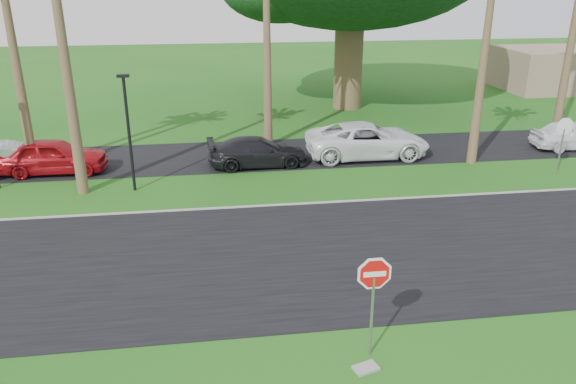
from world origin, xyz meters
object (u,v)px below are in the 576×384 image
Objects in this scene: stop_sign_near at (374,287)px; car_dark at (258,152)px; stop_sign_far at (563,134)px; car_red at (54,156)px; car_silver at (10,159)px; car_pickup at (574,135)px; car_minivan at (367,141)px.

stop_sign_near reaches higher than car_dark.
car_red is (-21.65, 3.11, -1.01)m from stop_sign_far.
car_pickup is at bearing -104.22° from car_silver.
car_minivan is 1.41× the size of car_pickup.
stop_sign_far is at bearing -97.58° from car_red.
car_dark is (-12.82, 2.86, -1.13)m from stop_sign_far.
stop_sign_near reaches higher than car_silver.
car_silver is at bearing 85.79° from car_red.
car_dark is (8.83, -0.25, -0.11)m from car_red.
car_minivan is (-7.57, 3.47, -0.97)m from stop_sign_far.
stop_sign_far is 0.64× the size of car_silver.
stop_sign_near is 18.66m from car_silver.
stop_sign_far is 13.18m from car_dark.
car_red is 14.08m from car_minivan.
stop_sign_near is at bearing -177.40° from car_dark.
car_minivan is 10.48m from car_pickup.
car_silver is 0.92× the size of car_dark.
car_silver is at bearing 130.05° from stop_sign_near.
car_pickup is at bearing 44.83° from stop_sign_near.
car_red is 1.09× the size of car_pickup.
stop_sign_far reaches higher than car_dark.
car_red reaches higher than car_dark.
car_minivan reaches higher than car_dark.
car_red is at bearing -109.16° from car_silver.
car_silver reaches higher than car_dark.
car_dark is at bearing -91.02° from car_red.
car_minivan is at bearing -86.16° from car_dark.
stop_sign_far reaches higher than car_pickup.
stop_sign_near is 0.64× the size of car_pickup.
stop_sign_near reaches higher than car_red.
car_silver is 0.92× the size of car_red.
car_silver is (-23.49, 3.26, -1.10)m from stop_sign_far.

